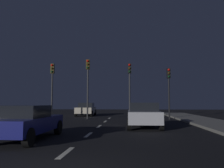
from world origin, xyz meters
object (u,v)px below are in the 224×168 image
traffic_signal_far_left (52,80)px  car_stopped_ahead (143,115)px  car_adjacent_lane (26,122)px  traffic_signal_center_right (130,80)px  traffic_signal_center_left (88,77)px  car_oncoming_far (86,109)px  traffic_signal_far_right (169,83)px

traffic_signal_far_left → car_stopped_ahead: (7.87, -6.84, -2.77)m
car_adjacent_lane → car_stopped_ahead: bearing=44.4°
traffic_signal_center_right → car_stopped_ahead: (0.78, -6.84, -2.74)m
traffic_signal_center_left → car_stopped_ahead: size_ratio=1.30×
car_oncoming_far → traffic_signal_far_left: bearing=-111.9°
car_stopped_ahead → car_adjacent_lane: size_ratio=0.97×
traffic_signal_center_right → car_adjacent_lane: size_ratio=1.17×
traffic_signal_far_left → car_stopped_ahead: traffic_signal_far_left is taller
car_oncoming_far → traffic_signal_far_right: bearing=-32.9°
traffic_signal_far_right → car_adjacent_lane: (-7.61, -11.66, -2.48)m
car_adjacent_lane → traffic_signal_center_right: bearing=70.4°
traffic_signal_far_right → car_stopped_ahead: size_ratio=1.09×
traffic_signal_far_left → car_stopped_ahead: size_ratio=1.22×
traffic_signal_center_left → traffic_signal_far_right: 7.27m
traffic_signal_center_left → traffic_signal_center_right: bearing=-0.0°
car_adjacent_lane → traffic_signal_far_right: bearing=56.9°
traffic_signal_far_right → car_stopped_ahead: 7.73m
traffic_signal_far_left → traffic_signal_center_left: (3.30, 0.00, 0.22)m
traffic_signal_far_left → car_adjacent_lane: 12.35m
traffic_signal_center_left → car_oncoming_far: 6.29m
traffic_signal_far_left → traffic_signal_far_right: traffic_signal_far_left is taller
traffic_signal_far_left → traffic_signal_far_right: 10.56m
traffic_signal_center_left → car_oncoming_far: bearing=101.7°
traffic_signal_center_left → car_stopped_ahead: bearing=-56.3°
traffic_signal_far_left → car_adjacent_lane: size_ratio=1.18×
traffic_signal_center_right → car_oncoming_far: traffic_signal_center_right is taller
traffic_signal_center_right → car_stopped_ahead: size_ratio=1.21×
car_oncoming_far → traffic_signal_center_right: bearing=-47.8°
traffic_signal_center_right → traffic_signal_center_left: bearing=180.0°
traffic_signal_far_left → car_stopped_ahead: 10.79m
traffic_signal_far_right → car_oncoming_far: size_ratio=0.99×
traffic_signal_far_right → car_stopped_ahead: bearing=-111.4°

